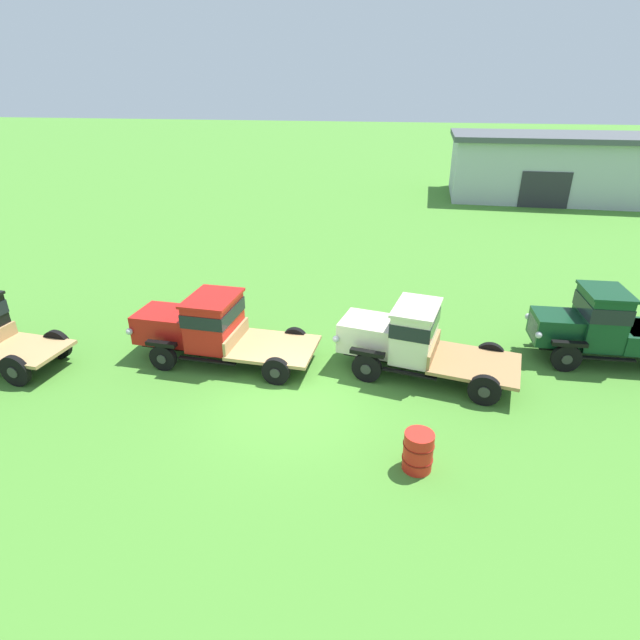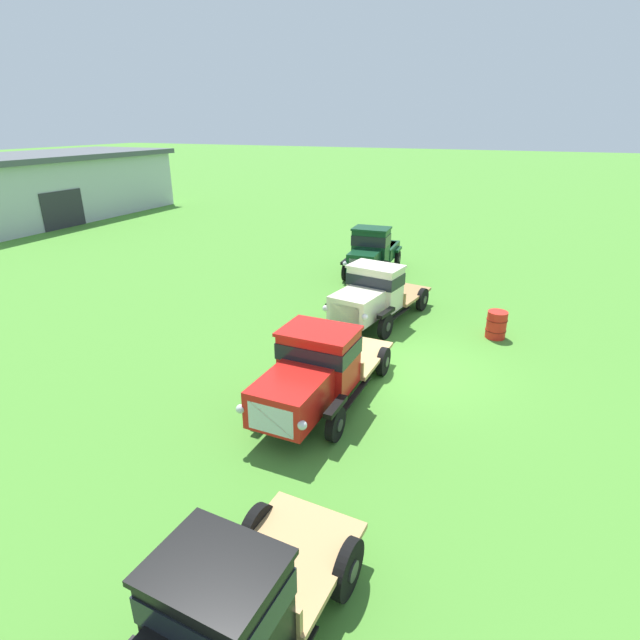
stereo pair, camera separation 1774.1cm
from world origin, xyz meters
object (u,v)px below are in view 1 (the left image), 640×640
vintage_truck_midrow_center (408,337)px  vintage_truck_far_side (608,326)px  vintage_truck_second_in_line (207,326)px  farm_shed (574,167)px  oil_drum_beside_row (418,451)px

vintage_truck_midrow_center → vintage_truck_far_side: vintage_truck_far_side is taller
vintage_truck_second_in_line → vintage_truck_far_side: vintage_truck_far_side is taller
farm_shed → vintage_truck_second_in_line: farm_shed is taller
farm_shed → vintage_truck_far_side: size_ratio=3.82×
farm_shed → vintage_truck_second_in_line: 32.72m
farm_shed → oil_drum_beside_row: farm_shed is taller
farm_shed → vintage_truck_midrow_center: (-10.70, -27.75, -1.20)m
vintage_truck_second_in_line → vintage_truck_far_side: size_ratio=1.19×
oil_drum_beside_row → farm_shed: bearing=72.2°
vintage_truck_second_in_line → vintage_truck_midrow_center: bearing=4.0°
vintage_truck_far_side → vintage_truck_midrow_center: bearing=-162.2°
farm_shed → vintage_truck_far_side: 26.41m
vintage_truck_second_in_line → vintage_truck_midrow_center: size_ratio=1.05×
vintage_truck_midrow_center → vintage_truck_second_in_line: bearing=-176.0°
vintage_truck_second_in_line → farm_shed: bearing=59.5°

